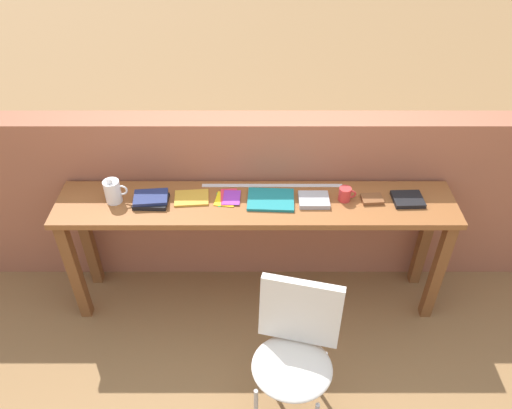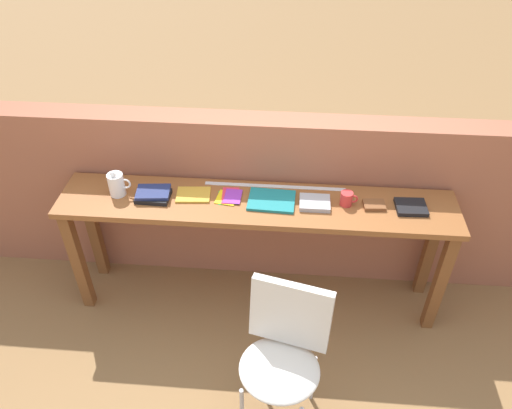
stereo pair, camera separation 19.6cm
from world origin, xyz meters
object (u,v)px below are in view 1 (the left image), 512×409
chair_white_moulded (295,348)px  pitcher_white (113,191)px  mug (345,194)px  book_repair_rightmost (408,199)px  pamphlet_pile_colourful (228,198)px  book_stack_leftmost (151,200)px  leather_journal_brown (372,199)px  magazine_cycling (192,198)px  book_open_centre (271,200)px

chair_white_moulded → pitcher_white: pitcher_white is taller
chair_white_moulded → mug: 0.99m
pitcher_white → book_repair_rightmost: size_ratio=0.99×
pamphlet_pile_colourful → book_repair_rightmost: (1.12, -0.02, 0.01)m
chair_white_moulded → book_stack_leftmost: book_stack_leftmost is taller
leather_journal_brown → book_repair_rightmost: 0.22m
magazine_cycling → book_open_centre: book_open_centre is taller
chair_white_moulded → book_open_centre: 0.92m
book_stack_leftmost → leather_journal_brown: size_ratio=1.70×
book_stack_leftmost → book_repair_rightmost: size_ratio=1.19×
pamphlet_pile_colourful → book_open_centre: (0.27, -0.02, 0.00)m
chair_white_moulded → leather_journal_brown: size_ratio=6.86×
magazine_cycling → book_repair_rightmost: 1.35m
book_repair_rightmost → mug: bearing=176.2°
book_stack_leftmost → leather_journal_brown: (1.37, 0.02, -0.01)m
pamphlet_pile_colourful → book_repair_rightmost: book_repair_rightmost is taller
pitcher_white → pamphlet_pile_colourful: 0.71m
pitcher_white → mug: size_ratio=1.67×
leather_journal_brown → mug: bearing=173.3°
mug → book_repair_rightmost: bearing=-1.7°
magazine_cycling → book_repair_rightmost: bearing=-5.4°
book_open_centre → mug: bearing=4.0°
pamphlet_pile_colourful → mug: mug is taller
chair_white_moulded → book_repair_rightmost: 1.17m
pitcher_white → book_stack_leftmost: 0.24m
leather_journal_brown → pamphlet_pile_colourful: bearing=174.8°
book_stack_leftmost → pamphlet_pile_colourful: 0.48m
book_stack_leftmost → book_open_centre: (0.74, 0.02, -0.01)m
pitcher_white → chair_white_moulded: bearing=-37.4°
mug → book_repair_rightmost: mug is taller
chair_white_moulded → mug: (0.34, 0.84, 0.40)m
pitcher_white → magazine_cycling: (0.48, 0.02, -0.07)m
pitcher_white → book_open_centre: 0.97m
magazine_cycling → mug: mug is taller
pamphlet_pile_colourful → book_repair_rightmost: size_ratio=1.01×
pamphlet_pile_colourful → book_repair_rightmost: bearing=-1.1°
book_open_centre → leather_journal_brown: bearing=2.9°
chair_white_moulded → book_open_centre: book_open_centre is taller
magazine_cycling → leather_journal_brown: size_ratio=1.63×
chair_white_moulded → pamphlet_pile_colourful: (-0.38, 0.85, 0.36)m
chair_white_moulded → book_repair_rightmost: size_ratio=4.82×
chair_white_moulded → book_open_centre: bearing=98.0°
magazine_cycling → pitcher_white: bearing=178.3°
chair_white_moulded → leather_journal_brown: (0.51, 0.84, 0.37)m
magazine_cycling → book_open_centre: size_ratio=0.73×
magazine_cycling → book_open_centre: 0.50m
pitcher_white → leather_journal_brown: pitcher_white is taller
book_open_centre → mug: mug is taller
magazine_cycling → pamphlet_pile_colourful: 0.23m
magazine_cycling → leather_journal_brown: 1.13m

